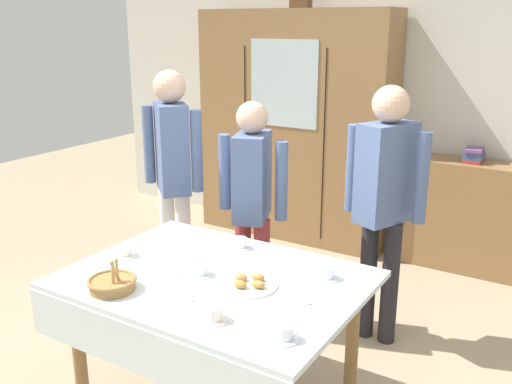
{
  "coord_description": "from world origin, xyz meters",
  "views": [
    {
      "loc": [
        1.56,
        -2.34,
        2.02
      ],
      "look_at": [
        0.0,
        0.2,
        1.13
      ],
      "focal_mm": 39.67,
      "sensor_mm": 36.0,
      "label": 1
    }
  ],
  "objects_px": {
    "pastry_plate": "(249,284)",
    "person_behind_table_right": "(385,191)",
    "dining_table": "(211,298)",
    "tea_cup_mid_right": "(327,274)",
    "tea_cup_mid_left": "(200,270)",
    "tea_cup_center": "(240,244)",
    "tea_cup_front_edge": "(285,333)",
    "wall_cabinet": "(295,127)",
    "spoon_back_edge": "(188,299)",
    "tea_cup_far_right": "(215,315)",
    "spoon_mid_left": "(173,271)",
    "person_beside_shelf": "(173,164)",
    "person_behind_table_left": "(252,194)",
    "spoon_front_edge": "(304,302)",
    "bread_basket": "(112,283)",
    "tea_cup_back_edge": "(125,251)",
    "bookshelf_low": "(467,216)",
    "book_stack": "(474,155)"
  },
  "relations": [
    {
      "from": "dining_table",
      "to": "spoon_front_edge",
      "type": "xyz_separation_m",
      "value": [
        0.51,
        0.03,
        0.11
      ]
    },
    {
      "from": "tea_cup_front_edge",
      "to": "tea_cup_center",
      "type": "xyz_separation_m",
      "value": [
        -0.69,
        0.72,
        -0.0
      ]
    },
    {
      "from": "tea_cup_center",
      "to": "tea_cup_front_edge",
      "type": "bearing_deg",
      "value": -46.35
    },
    {
      "from": "pastry_plate",
      "to": "person_behind_table_right",
      "type": "relative_size",
      "value": 0.17
    },
    {
      "from": "person_behind_table_left",
      "to": "spoon_front_edge",
      "type": "bearing_deg",
      "value": -46.93
    },
    {
      "from": "wall_cabinet",
      "to": "tea_cup_mid_right",
      "type": "relative_size",
      "value": 16.46
    },
    {
      "from": "tea_cup_front_edge",
      "to": "spoon_mid_left",
      "type": "distance_m",
      "value": 0.86
    },
    {
      "from": "tea_cup_far_right",
      "to": "wall_cabinet",
      "type": "bearing_deg",
      "value": 111.68
    },
    {
      "from": "book_stack",
      "to": "spoon_mid_left",
      "type": "distance_m",
      "value": 2.84
    },
    {
      "from": "bread_basket",
      "to": "tea_cup_mid_left",
      "type": "bearing_deg",
      "value": 53.81
    },
    {
      "from": "wall_cabinet",
      "to": "tea_cup_front_edge",
      "type": "xyz_separation_m",
      "value": [
        1.49,
        -2.89,
        -0.27
      ]
    },
    {
      "from": "wall_cabinet",
      "to": "bread_basket",
      "type": "relative_size",
      "value": 8.92
    },
    {
      "from": "tea_cup_back_edge",
      "to": "tea_cup_mid_left",
      "type": "distance_m",
      "value": 0.5
    },
    {
      "from": "spoon_mid_left",
      "to": "person_beside_shelf",
      "type": "height_order",
      "value": "person_beside_shelf"
    },
    {
      "from": "tea_cup_back_edge",
      "to": "spoon_back_edge",
      "type": "height_order",
      "value": "tea_cup_back_edge"
    },
    {
      "from": "tea_cup_front_edge",
      "to": "person_beside_shelf",
      "type": "height_order",
      "value": "person_beside_shelf"
    },
    {
      "from": "tea_cup_front_edge",
      "to": "spoon_front_edge",
      "type": "xyz_separation_m",
      "value": [
        -0.08,
        0.33,
        -0.02
      ]
    },
    {
      "from": "tea_cup_far_right",
      "to": "bookshelf_low",
      "type": "bearing_deg",
      "value": 81.12
    },
    {
      "from": "tea_cup_mid_right",
      "to": "tea_cup_far_right",
      "type": "distance_m",
      "value": 0.68
    },
    {
      "from": "wall_cabinet",
      "to": "bread_basket",
      "type": "height_order",
      "value": "wall_cabinet"
    },
    {
      "from": "tea_cup_mid_right",
      "to": "tea_cup_back_edge",
      "type": "height_order",
      "value": "same"
    },
    {
      "from": "tea_cup_mid_right",
      "to": "pastry_plate",
      "type": "relative_size",
      "value": 0.46
    },
    {
      "from": "spoon_front_edge",
      "to": "person_behind_table_left",
      "type": "bearing_deg",
      "value": 133.07
    },
    {
      "from": "book_stack",
      "to": "tea_cup_front_edge",
      "type": "height_order",
      "value": "book_stack"
    },
    {
      "from": "person_behind_table_left",
      "to": "person_beside_shelf",
      "type": "relative_size",
      "value": 0.9
    },
    {
      "from": "person_beside_shelf",
      "to": "person_behind_table_left",
      "type": "bearing_deg",
      "value": -0.42
    },
    {
      "from": "dining_table",
      "to": "tea_cup_mid_right",
      "type": "xyz_separation_m",
      "value": [
        0.5,
        0.31,
        0.13
      ]
    },
    {
      "from": "wall_cabinet",
      "to": "spoon_back_edge",
      "type": "height_order",
      "value": "wall_cabinet"
    },
    {
      "from": "tea_cup_mid_left",
      "to": "bread_basket",
      "type": "relative_size",
      "value": 0.54
    },
    {
      "from": "tea_cup_mid_right",
      "to": "tea_cup_mid_left",
      "type": "relative_size",
      "value": 1.0
    },
    {
      "from": "spoon_back_edge",
      "to": "person_behind_table_right",
      "type": "height_order",
      "value": "person_behind_table_right"
    },
    {
      "from": "bread_basket",
      "to": "spoon_back_edge",
      "type": "height_order",
      "value": "bread_basket"
    },
    {
      "from": "pastry_plate",
      "to": "person_behind_table_left",
      "type": "bearing_deg",
      "value": 121.23
    },
    {
      "from": "book_stack",
      "to": "spoon_mid_left",
      "type": "relative_size",
      "value": 1.77
    },
    {
      "from": "tea_cup_back_edge",
      "to": "pastry_plate",
      "type": "height_order",
      "value": "tea_cup_back_edge"
    },
    {
      "from": "tea_cup_mid_left",
      "to": "pastry_plate",
      "type": "height_order",
      "value": "tea_cup_mid_left"
    },
    {
      "from": "pastry_plate",
      "to": "book_stack",
      "type": "bearing_deg",
      "value": 78.84
    },
    {
      "from": "person_beside_shelf",
      "to": "bread_basket",
      "type": "bearing_deg",
      "value": -62.26
    },
    {
      "from": "tea_cup_front_edge",
      "to": "spoon_mid_left",
      "type": "height_order",
      "value": "tea_cup_front_edge"
    },
    {
      "from": "dining_table",
      "to": "bread_basket",
      "type": "relative_size",
      "value": 6.19
    },
    {
      "from": "dining_table",
      "to": "wall_cabinet",
      "type": "relative_size",
      "value": 0.69
    },
    {
      "from": "wall_cabinet",
      "to": "tea_cup_center",
      "type": "bearing_deg",
      "value": -69.67
    },
    {
      "from": "bread_basket",
      "to": "person_behind_table_right",
      "type": "relative_size",
      "value": 0.14
    },
    {
      "from": "book_stack",
      "to": "tea_cup_mid_left",
      "type": "height_order",
      "value": "book_stack"
    },
    {
      "from": "tea_cup_back_edge",
      "to": "bread_basket",
      "type": "distance_m",
      "value": 0.42
    },
    {
      "from": "bread_basket",
      "to": "pastry_plate",
      "type": "height_order",
      "value": "bread_basket"
    },
    {
      "from": "tea_cup_far_right",
      "to": "person_behind_table_right",
      "type": "distance_m",
      "value": 1.52
    },
    {
      "from": "wall_cabinet",
      "to": "person_behind_table_left",
      "type": "bearing_deg",
      "value": -71.22
    },
    {
      "from": "tea_cup_far_right",
      "to": "spoon_front_edge",
      "type": "bearing_deg",
      "value": 53.88
    },
    {
      "from": "spoon_back_edge",
      "to": "tea_cup_front_edge",
      "type": "bearing_deg",
      "value": -6.77
    }
  ]
}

